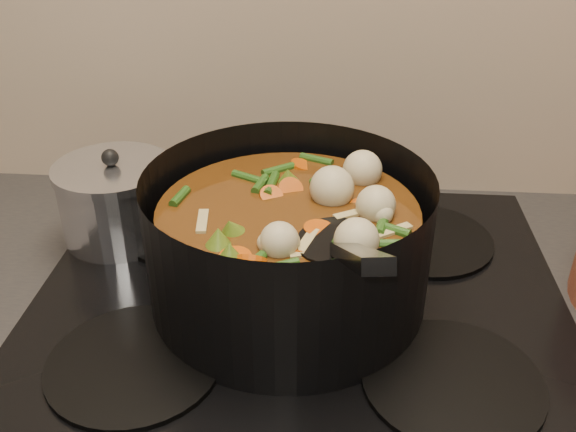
{
  "coord_description": "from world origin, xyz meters",
  "views": [
    {
      "loc": [
        0.03,
        1.33,
        1.39
      ],
      "look_at": [
        -0.01,
        1.93,
        1.04
      ],
      "focal_mm": 40.0,
      "sensor_mm": 36.0,
      "label": 1
    }
  ],
  "objects": [
    {
      "name": "stockpot",
      "position": [
        -0.01,
        1.92,
        1.0
      ],
      "size": [
        0.34,
        0.43,
        0.23
      ],
      "rotation": [
        0.0,
        0.0,
        -0.08
      ],
      "color": "black",
      "rests_on": "stovetop"
    },
    {
      "name": "saucepan",
      "position": [
        -0.25,
        2.05,
        0.98
      ],
      "size": [
        0.15,
        0.15,
        0.13
      ],
      "rotation": [
        0.0,
        0.0,
        0.06
      ],
      "color": "silver",
      "rests_on": "stovetop"
    },
    {
      "name": "stovetop",
      "position": [
        0.0,
        1.93,
        0.92
      ],
      "size": [
        0.62,
        0.54,
        0.03
      ],
      "color": "black",
      "rests_on": "counter"
    }
  ]
}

